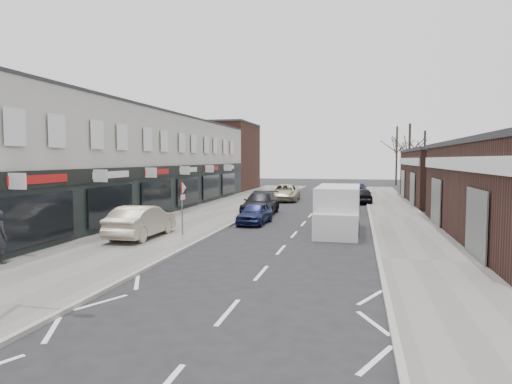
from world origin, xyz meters
The scene contains 19 objects.
ground centered at (0.00, 0.00, 0.00)m, with size 160.00×160.00×0.00m, color black.
pavement_left centered at (-6.75, 22.00, 0.06)m, with size 5.50×64.00×0.12m, color slate.
pavement_right centered at (5.75, 22.00, 0.06)m, with size 3.50×64.00×0.12m, color slate.
shop_terrace_left centered at (-13.50, 19.50, 3.55)m, with size 8.00×41.00×7.10m, color beige.
brick_block_far centered at (-13.50, 45.00, 4.00)m, with size 8.00×10.00×8.00m, color #48271F.
right_unit_far centered at (12.50, 34.00, 2.25)m, with size 10.00×16.00×4.50m, color #39201A.
tree_far_a centered at (9.00, 48.00, 0.00)m, with size 3.60×3.60×8.00m, color #382D26, non-canonical shape.
tree_far_b centered at (11.50, 54.00, 0.00)m, with size 3.60×3.60×7.50m, color #382D26, non-canonical shape.
tree_far_c centered at (8.50, 60.00, 0.00)m, with size 3.60×3.60×8.50m, color #382D26, non-canonical shape.
warning_sign centered at (-5.16, 12.00, 2.20)m, with size 0.12×0.80×2.70m.
white_van centered at (2.12, 15.53, 1.13)m, with size 2.21×6.14×2.39m.
sedan_on_pavement centered at (-6.82, 10.93, 0.88)m, with size 1.61×4.60×1.52m, color #AFA18C.
pedestrian centered at (-9.20, 4.88, 1.07)m, with size 0.70×0.46×1.91m, color black.
parked_car_left_a centered at (-2.76, 17.23, 0.64)m, with size 1.51×3.75×1.28m, color #161C45.
parked_car_left_b centered at (-3.40, 21.81, 0.76)m, with size 2.14×5.27×1.53m, color black.
parked_car_left_c centered at (-3.40, 32.35, 0.75)m, with size 2.50×5.43×1.51m, color #B5AD91.
parked_car_right_a centered at (2.20, 24.73, 0.77)m, with size 1.64×4.70×1.55m, color beige.
parked_car_right_b centered at (3.50, 31.44, 0.68)m, with size 1.61×4.01×1.36m, color black.
parked_car_right_c centered at (3.10, 40.08, 0.66)m, with size 1.84×4.54×1.32m, color #162044.
Camera 1 is at (3.11, -8.68, 3.80)m, focal length 32.00 mm.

